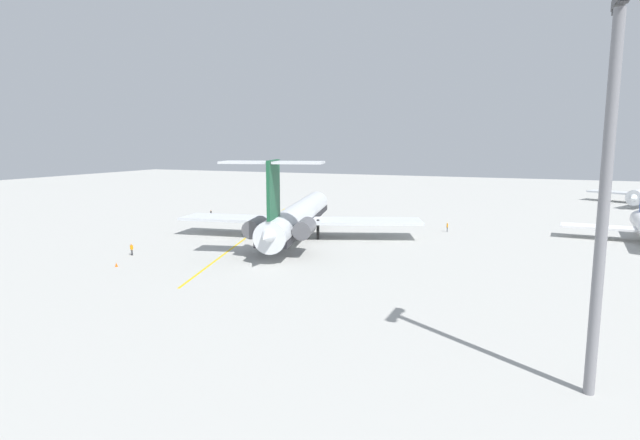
% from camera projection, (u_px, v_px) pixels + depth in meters
% --- Properties ---
extents(ground, '(336.15, 336.15, 0.00)m').
position_uv_depth(ground, '(268.00, 232.00, 94.71)').
color(ground, '#ADADA8').
extents(main_jetliner, '(47.10, 42.13, 13.91)m').
position_uv_depth(main_jetliner, '(297.00, 217.00, 87.43)').
color(main_jetliner, silver).
rests_on(main_jetliner, ground).
extents(ground_crew_near_nose, '(0.28, 0.41, 1.76)m').
position_uv_depth(ground_crew_near_nose, '(132.00, 248.00, 75.01)').
color(ground_crew_near_nose, black).
rests_on(ground_crew_near_nose, ground).
extents(ground_crew_near_tail, '(0.43, 0.28, 1.76)m').
position_uv_depth(ground_crew_near_tail, '(447.00, 226.00, 94.67)').
color(ground_crew_near_tail, black).
rests_on(ground_crew_near_tail, ground).
extents(ground_crew_portside, '(0.33, 0.38, 1.83)m').
position_uv_depth(ground_crew_portside, '(211.00, 213.00, 111.36)').
color(ground_crew_portside, black).
rests_on(ground_crew_portside, ground).
extents(safety_cone_nose, '(0.40, 0.40, 0.55)m').
position_uv_depth(safety_cone_nose, '(116.00, 265.00, 68.29)').
color(safety_cone_nose, '#EA590F').
rests_on(safety_cone_nose, ground).
extents(safety_cone_wingtip, '(0.40, 0.40, 0.55)m').
position_uv_depth(safety_cone_wingtip, '(406.00, 219.00, 108.47)').
color(safety_cone_wingtip, '#EA590F').
rests_on(safety_cone_wingtip, ground).
extents(taxiway_centreline, '(67.71, 20.82, 0.01)m').
position_uv_depth(taxiway_centreline, '(251.00, 234.00, 92.88)').
color(taxiway_centreline, gold).
rests_on(taxiway_centreline, ground).
extents(light_mast, '(4.00, 0.70, 24.87)m').
position_uv_depth(light_mast, '(606.00, 185.00, 31.86)').
color(light_mast, slate).
rests_on(light_mast, ground).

